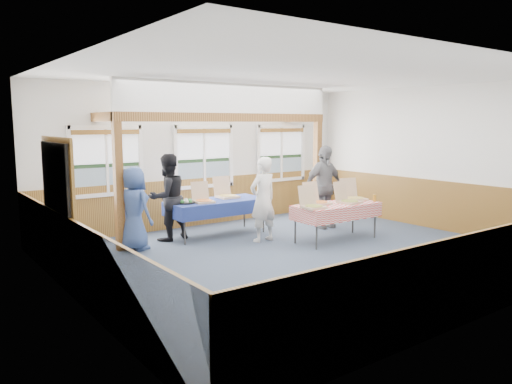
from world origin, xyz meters
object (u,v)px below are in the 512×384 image
at_px(table_left, 217,202).
at_px(woman_black, 168,197).
at_px(table_right, 336,207).
at_px(woman_white, 263,199).
at_px(man_blue, 134,209).
at_px(person_grey, 324,187).

bearing_deg(table_left, woman_black, -174.05).
xyz_separation_m(table_right, woman_white, (-1.23, 0.84, 0.15)).
xyz_separation_m(table_right, woman_black, (-2.73, 2.06, 0.18)).
height_order(table_left, table_right, same).
xyz_separation_m(table_left, table_right, (1.69, -1.85, -0.01)).
relative_size(woman_white, woman_black, 0.97).
bearing_deg(woman_white, woman_black, -43.83).
distance_m(man_blue, person_grey, 4.32).
relative_size(table_left, person_grey, 1.22).
distance_m(table_right, woman_white, 1.50).
relative_size(table_right, woman_white, 1.07).
height_order(woman_white, man_blue, woman_white).
relative_size(woman_white, man_blue, 1.09).
bearing_deg(table_right, person_grey, 57.98).
bearing_deg(woman_black, table_left, 160.30).
xyz_separation_m(woman_white, woman_black, (-1.50, 1.23, 0.03)).
xyz_separation_m(table_left, person_grey, (2.38, -0.77, 0.23)).
height_order(table_right, man_blue, man_blue).
distance_m(table_left, person_grey, 2.51).
distance_m(table_right, woman_black, 3.43).
distance_m(table_right, person_grey, 1.31).
bearing_deg(man_blue, woman_black, -86.54).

